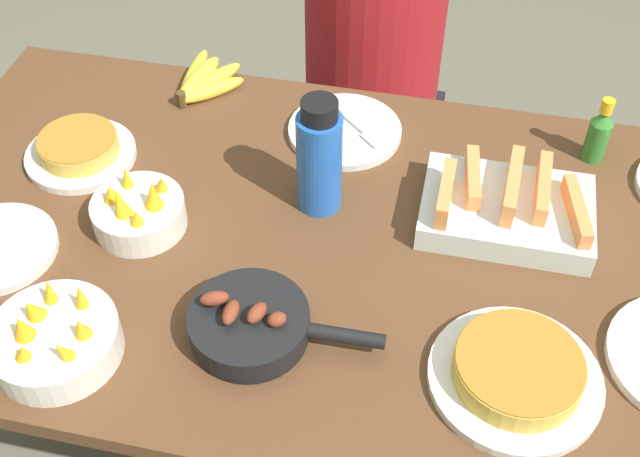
% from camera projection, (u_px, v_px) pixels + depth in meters
% --- Properties ---
extents(ground_plane, '(14.00, 14.00, 0.00)m').
position_uv_depth(ground_plane, '(320.00, 442.00, 1.96)').
color(ground_plane, '#666051').
extents(dining_table, '(1.58, 0.90, 0.73)m').
position_uv_depth(dining_table, '(320.00, 274.00, 1.50)').
color(dining_table, brown).
rests_on(dining_table, ground_plane).
extents(banana_bunch, '(0.14, 0.20, 0.04)m').
position_uv_depth(banana_bunch, '(202.00, 82.00, 1.73)').
color(banana_bunch, yellow).
rests_on(banana_bunch, dining_table).
extents(melon_tray, '(0.31, 0.21, 0.10)m').
position_uv_depth(melon_tray, '(507.00, 208.00, 1.44)').
color(melon_tray, silver).
rests_on(melon_tray, dining_table).
extents(skillet, '(0.31, 0.19, 0.08)m').
position_uv_depth(skillet, '(252.00, 324.00, 1.27)').
color(skillet, black).
rests_on(skillet, dining_table).
extents(frittata_plate_center, '(0.27, 0.27, 0.06)m').
position_uv_depth(frittata_plate_center, '(517.00, 373.00, 1.21)').
color(frittata_plate_center, silver).
rests_on(frittata_plate_center, dining_table).
extents(frittata_plate_side, '(0.22, 0.22, 0.05)m').
position_uv_depth(frittata_plate_side, '(79.00, 150.00, 1.57)').
color(frittata_plate_side, silver).
rests_on(frittata_plate_side, dining_table).
extents(empty_plate_far_left, '(0.23, 0.23, 0.02)m').
position_uv_depth(empty_plate_far_left, '(345.00, 131.00, 1.63)').
color(empty_plate_far_left, silver).
rests_on(empty_plate_far_left, dining_table).
extents(fruit_bowl_mango, '(0.20, 0.20, 0.11)m').
position_uv_depth(fruit_bowl_mango, '(54.00, 339.00, 1.24)').
color(fruit_bowl_mango, silver).
rests_on(fruit_bowl_mango, dining_table).
extents(fruit_bowl_citrus, '(0.17, 0.17, 0.11)m').
position_uv_depth(fruit_bowl_citrus, '(138.00, 211.00, 1.43)').
color(fruit_bowl_citrus, silver).
rests_on(fruit_bowl_citrus, dining_table).
extents(water_bottle, '(0.08, 0.08, 0.23)m').
position_uv_depth(water_bottle, '(319.00, 158.00, 1.42)').
color(water_bottle, blue).
rests_on(water_bottle, dining_table).
extents(hot_sauce_bottle, '(0.04, 0.04, 0.14)m').
position_uv_depth(hot_sauce_bottle, '(599.00, 133.00, 1.54)').
color(hot_sauce_bottle, '#337F2D').
rests_on(hot_sauce_bottle, dining_table).
extents(person_figure, '(0.37, 0.37, 1.19)m').
position_uv_depth(person_figure, '(371.00, 100.00, 2.11)').
color(person_figure, black).
rests_on(person_figure, ground_plane).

